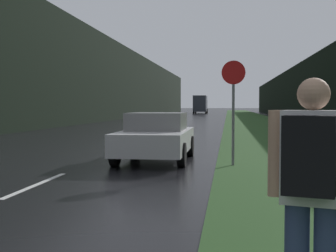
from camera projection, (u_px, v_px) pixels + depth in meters
The scene contains 12 objects.
grass_verge at pixel (260, 124), 39.51m from camera, with size 6.00×240.00×0.02m, color #26471E.
lane_stripe_b at pixel (37, 185), 9.23m from camera, with size 0.12×3.00×0.01m, color silver.
lane_stripe_c at pixel (119, 151), 16.17m from camera, with size 0.12×3.00×0.01m, color silver.
lane_stripe_d at pixel (152, 137), 23.11m from camera, with size 0.12×3.00×0.01m, color silver.
lane_stripe_e at pixel (169, 130), 30.04m from camera, with size 0.12×3.00×0.01m, color silver.
lane_stripe_f at pixel (181, 125), 36.98m from camera, with size 0.12×3.00×0.01m, color silver.
treeline_far_side at pixel (107, 80), 51.26m from camera, with size 2.00×140.00×8.65m, color black.
treeline_near_side at pixel (313, 90), 48.51m from camera, with size 2.00×140.00×6.27m, color black.
stop_sign at pixel (233, 103), 12.03m from camera, with size 0.61×0.07×2.72m.
hitchhiker_with_backpack at pixel (312, 188), 3.16m from camera, with size 0.59×0.50×1.75m.
car_passing_near at pixel (156, 136), 13.27m from camera, with size 1.93×4.27×1.36m.
delivery_truck at pixel (200, 104), 92.27m from camera, with size 2.63×8.33×3.50m.
Camera 1 is at (3.75, -0.15, 1.56)m, focal length 50.00 mm.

